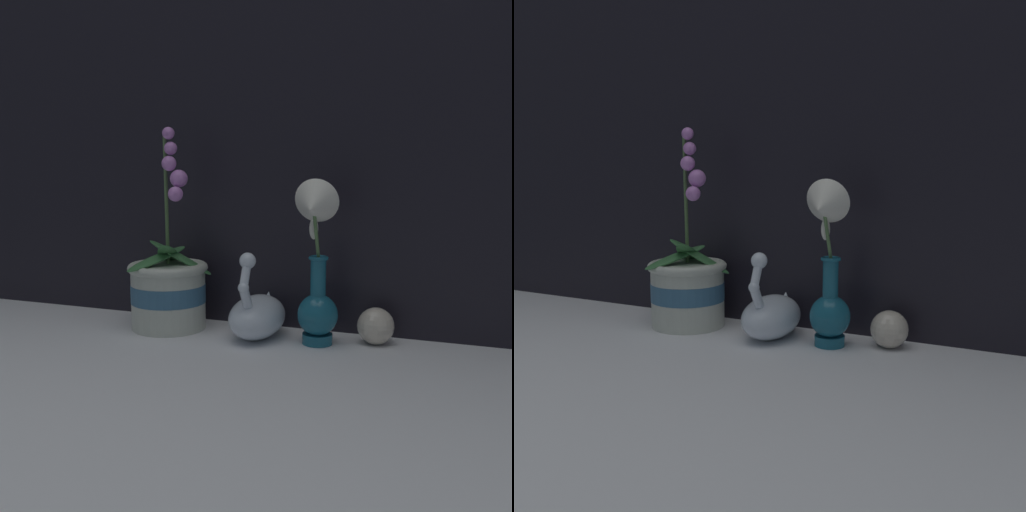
% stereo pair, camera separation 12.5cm
% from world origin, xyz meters
% --- Properties ---
extents(ground_plane, '(2.80, 2.80, 0.00)m').
position_xyz_m(ground_plane, '(0.00, 0.00, 0.00)').
color(ground_plane, white).
extents(window_backdrop, '(2.80, 0.03, 1.20)m').
position_xyz_m(window_backdrop, '(0.00, 0.23, 0.60)').
color(window_backdrop, black).
rests_on(window_backdrop, ground_plane).
extents(orchid_potted_plant, '(0.19, 0.24, 0.45)m').
position_xyz_m(orchid_potted_plant, '(-0.22, 0.12, 0.09)').
color(orchid_potted_plant, beige).
rests_on(orchid_potted_plant, ground_plane).
extents(swan_figurine, '(0.11, 0.19, 0.19)m').
position_xyz_m(swan_figurine, '(-0.01, 0.11, 0.05)').
color(swan_figurine, silver).
rests_on(swan_figurine, ground_plane).
extents(blue_vase, '(0.09, 0.13, 0.34)m').
position_xyz_m(blue_vase, '(0.12, 0.10, 0.15)').
color(blue_vase, '#195B75').
rests_on(blue_vase, ground_plane).
extents(glass_sphere, '(0.08, 0.08, 0.08)m').
position_xyz_m(glass_sphere, '(0.24, 0.15, 0.04)').
color(glass_sphere, beige).
rests_on(glass_sphere, ground_plane).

